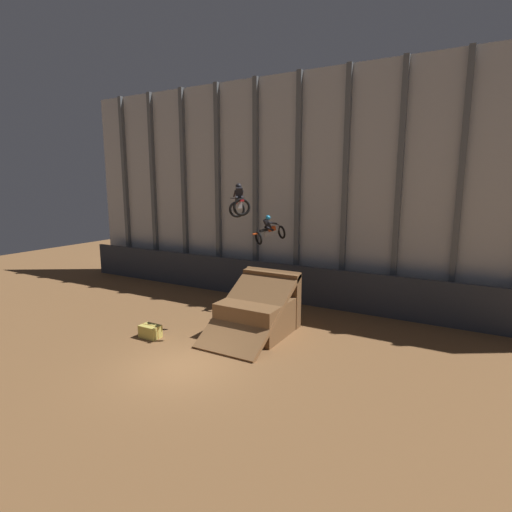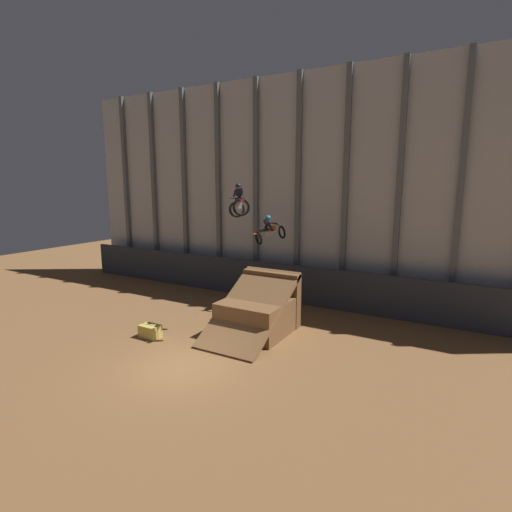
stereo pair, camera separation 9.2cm
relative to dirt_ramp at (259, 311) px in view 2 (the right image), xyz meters
The scene contains 7 objects.
ground_plane 4.83m from the dirt_ramp, 99.38° to the right, with size 60.00×60.00×0.00m, color brown.
arena_back_wall 8.19m from the dirt_ramp, 97.26° to the left, with size 32.00×0.40×12.80m.
lower_barrier 4.90m from the dirt_ramp, 99.07° to the left, with size 31.36×0.20×2.19m.
dirt_ramp is the anchor object (origin of this frame).
rider_bike_left_air 4.80m from the dirt_ramp, 110.39° to the left, with size 1.52×1.74×1.57m.
rider_bike_right_air 5.06m from the dirt_ramp, 126.46° to the right, with size 1.58×1.69×1.53m.
hay_bale_trackside 4.96m from the dirt_ramp, 141.05° to the right, with size 0.91×0.60×0.57m.
Camera 2 is at (9.34, -10.67, 6.74)m, focal length 28.00 mm.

